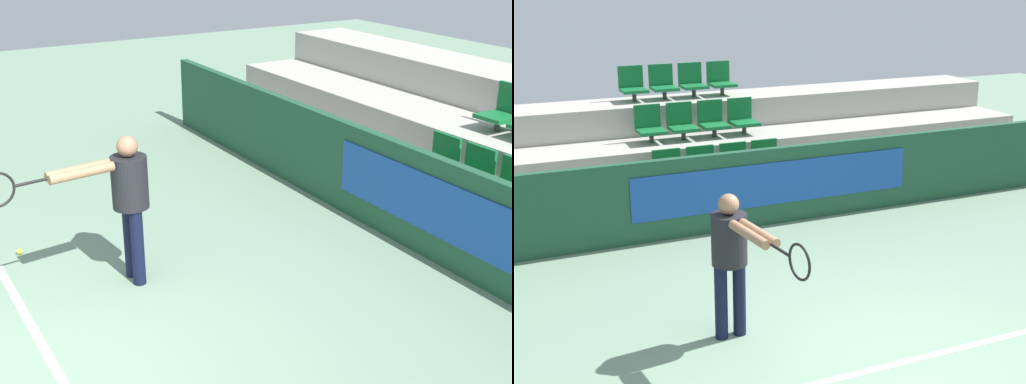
{
  "view_description": "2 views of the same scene",
  "coord_description": "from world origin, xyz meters",
  "views": [
    {
      "loc": [
        4.91,
        -0.96,
        3.46
      ],
      "look_at": [
        -0.6,
        2.32,
        0.94
      ],
      "focal_mm": 50.0,
      "sensor_mm": 36.0,
      "label": 1
    },
    {
      "loc": [
        -3.42,
        -4.82,
        3.56
      ],
      "look_at": [
        -0.37,
        2.18,
        1.16
      ],
      "focal_mm": 50.0,
      "sensor_mm": 36.0,
      "label": 2
    }
  ],
  "objects": [
    {
      "name": "stadium_chair_10",
      "position": [
        0.26,
        6.97,
        1.7
      ],
      "size": [
        0.42,
        0.45,
        0.57
      ],
      "color": "#333333",
      "rests_on": "bleacher_tier_back"
    },
    {
      "name": "stadium_chair_0",
      "position": [
        -0.78,
        4.9,
        0.74
      ],
      "size": [
        0.42,
        0.45,
        0.57
      ],
      "color": "#333333",
      "rests_on": "bleacher_tier_front"
    },
    {
      "name": "court_baseline",
      "position": [
        0.0,
        0.13,
        0.0
      ],
      "size": [
        4.39,
        0.08,
        0.01
      ],
      "color": "white",
      "rests_on": "ground"
    },
    {
      "name": "barrier_wall",
      "position": [
        0.01,
        4.18,
        0.57
      ],
      "size": [
        12.23,
        0.14,
        1.13
      ],
      "color": "#1E4C33",
      "rests_on": "ground"
    },
    {
      "name": "stadium_chair_3",
      "position": [
        0.78,
        4.9,
        0.74
      ],
      "size": [
        0.42,
        0.45,
        0.57
      ],
      "color": "#333333",
      "rests_on": "bleacher_tier_front"
    },
    {
      "name": "bleacher_tier_back",
      "position": [
        0.0,
        6.84,
        0.72
      ],
      "size": [
        11.83,
        1.03,
        1.45
      ],
      "color": "#ADA89E",
      "rests_on": "ground"
    },
    {
      "name": "stadium_chair_4",
      "position": [
        -0.78,
        5.94,
        1.22
      ],
      "size": [
        0.42,
        0.45,
        0.57
      ],
      "color": "#333333",
      "rests_on": "bleacher_tier_middle"
    },
    {
      "name": "bleacher_tier_middle",
      "position": [
        0.0,
        5.81,
        0.48
      ],
      "size": [
        11.83,
        1.03,
        0.97
      ],
      "color": "#ADA89E",
      "rests_on": "ground"
    },
    {
      "name": "tennis_player",
      "position": [
        -1.19,
        1.2,
        0.95
      ],
      "size": [
        0.37,
        1.58,
        1.51
      ],
      "rotation": [
        0.0,
        0.0,
        0.12
      ],
      "color": "black",
      "rests_on": "ground"
    },
    {
      "name": "stadium_chair_8",
      "position": [
        -0.78,
        6.97,
        1.7
      ],
      "size": [
        0.42,
        0.45,
        0.57
      ],
      "color": "#333333",
      "rests_on": "bleacher_tier_back"
    },
    {
      "name": "stadium_chair_7",
      "position": [
        0.78,
        5.94,
        1.22
      ],
      "size": [
        0.42,
        0.45,
        0.57
      ],
      "color": "#333333",
      "rests_on": "bleacher_tier_middle"
    },
    {
      "name": "stadium_chair_9",
      "position": [
        -0.26,
        6.97,
        1.7
      ],
      "size": [
        0.42,
        0.45,
        0.57
      ],
      "color": "#333333",
      "rests_on": "bleacher_tier_back"
    },
    {
      "name": "bleacher_tier_front",
      "position": [
        0.0,
        4.78,
        0.24
      ],
      "size": [
        11.83,
        1.03,
        0.48
      ],
      "color": "#ADA89E",
      "rests_on": "ground"
    },
    {
      "name": "ground_plane",
      "position": [
        0.0,
        0.0,
        0.0
      ],
      "size": [
        30.0,
        30.0,
        0.0
      ],
      "primitive_type": "plane",
      "color": "gray"
    },
    {
      "name": "stadium_chair_1",
      "position": [
        -0.26,
        4.9,
        0.74
      ],
      "size": [
        0.42,
        0.45,
        0.57
      ],
      "color": "#333333",
      "rests_on": "bleacher_tier_front"
    },
    {
      "name": "stadium_chair_2",
      "position": [
        0.26,
        4.9,
        0.74
      ],
      "size": [
        0.42,
        0.45,
        0.57
      ],
      "color": "#333333",
      "rests_on": "bleacher_tier_front"
    },
    {
      "name": "stadium_chair_6",
      "position": [
        0.26,
        5.94,
        1.22
      ],
      "size": [
        0.42,
        0.45,
        0.57
      ],
      "color": "#333333",
      "rests_on": "bleacher_tier_middle"
    },
    {
      "name": "stadium_chair_11",
      "position": [
        0.78,
        6.97,
        1.7
      ],
      "size": [
        0.42,
        0.45,
        0.57
      ],
      "color": "#333333",
      "rests_on": "bleacher_tier_back"
    },
    {
      "name": "stadium_chair_5",
      "position": [
        -0.26,
        5.94,
        1.22
      ],
      "size": [
        0.42,
        0.45,
        0.57
      ],
      "color": "#333333",
      "rests_on": "bleacher_tier_middle"
    }
  ]
}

